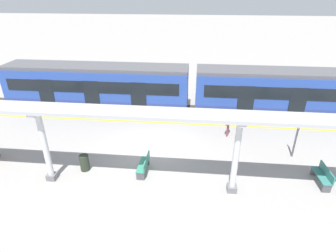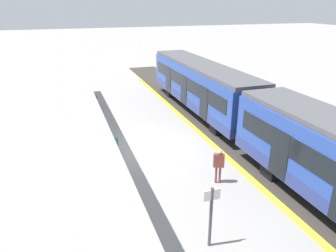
{
  "view_description": "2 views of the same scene",
  "coord_description": "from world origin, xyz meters",
  "px_view_note": "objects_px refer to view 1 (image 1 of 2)",
  "views": [
    {
      "loc": [
        13.82,
        2.4,
        8.57
      ],
      "look_at": [
        0.54,
        1.03,
        1.83
      ],
      "focal_mm": 29.55,
      "sensor_mm": 36.0,
      "label": 1
    },
    {
      "loc": [
        3.94,
        15.47,
        7.49
      ],
      "look_at": [
        -0.4,
        2.57,
        2.16
      ],
      "focal_mm": 33.98,
      "sensor_mm": 36.0,
      "label": 2
    }
  ],
  "objects_px": {
    "canopy_pillar_second": "(45,146)",
    "bench_far_end": "(323,176)",
    "platform_info_sign": "(297,136)",
    "trash_bin": "(85,163)",
    "canopy_pillar_third": "(236,157)",
    "bench_near_end": "(144,165)",
    "train_far_carriage": "(292,94)",
    "train_near_carriage": "(97,87)",
    "passenger_waiting_near_edge": "(229,122)"
  },
  "relations": [
    {
      "from": "canopy_pillar_second",
      "to": "bench_far_end",
      "type": "xyz_separation_m",
      "value": [
        -1.02,
        13.2,
        -1.45
      ]
    },
    {
      "from": "platform_info_sign",
      "to": "trash_bin",
      "type": "bearing_deg",
      "value": -77.69
    },
    {
      "from": "canopy_pillar_third",
      "to": "bench_near_end",
      "type": "xyz_separation_m",
      "value": [
        -1.06,
        -4.32,
        -1.45
      ]
    },
    {
      "from": "train_far_carriage",
      "to": "canopy_pillar_third",
      "type": "bearing_deg",
      "value": -29.34
    },
    {
      "from": "canopy_pillar_third",
      "to": "trash_bin",
      "type": "bearing_deg",
      "value": -97.12
    },
    {
      "from": "train_far_carriage",
      "to": "canopy_pillar_second",
      "type": "relative_size",
      "value": 3.64
    },
    {
      "from": "canopy_pillar_second",
      "to": "platform_info_sign",
      "type": "relative_size",
      "value": 1.7
    },
    {
      "from": "bench_near_end",
      "to": "platform_info_sign",
      "type": "relative_size",
      "value": 0.69
    },
    {
      "from": "train_near_carriage",
      "to": "canopy_pillar_second",
      "type": "height_order",
      "value": "canopy_pillar_second"
    },
    {
      "from": "canopy_pillar_second",
      "to": "passenger_waiting_near_edge",
      "type": "height_order",
      "value": "canopy_pillar_second"
    },
    {
      "from": "train_far_carriage",
      "to": "trash_bin",
      "type": "height_order",
      "value": "train_far_carriage"
    },
    {
      "from": "train_far_carriage",
      "to": "bench_near_end",
      "type": "distance_m",
      "value": 12.12
    },
    {
      "from": "train_far_carriage",
      "to": "platform_info_sign",
      "type": "relative_size",
      "value": 6.18
    },
    {
      "from": "canopy_pillar_third",
      "to": "platform_info_sign",
      "type": "bearing_deg",
      "value": 132.26
    },
    {
      "from": "canopy_pillar_second",
      "to": "platform_info_sign",
      "type": "bearing_deg",
      "value": 105.06
    },
    {
      "from": "bench_near_end",
      "to": "bench_far_end",
      "type": "xyz_separation_m",
      "value": [
        0.03,
        8.73,
        0.0
      ]
    },
    {
      "from": "train_near_carriage",
      "to": "platform_info_sign",
      "type": "distance_m",
      "value": 14.03
    },
    {
      "from": "passenger_waiting_near_edge",
      "to": "bench_far_end",
      "type": "bearing_deg",
      "value": 43.4
    },
    {
      "from": "canopy_pillar_third",
      "to": "train_near_carriage",
      "type": "bearing_deg",
      "value": -133.49
    },
    {
      "from": "canopy_pillar_third",
      "to": "passenger_waiting_near_edge",
      "type": "relative_size",
      "value": 2.3
    },
    {
      "from": "train_near_carriage",
      "to": "train_far_carriage",
      "type": "bearing_deg",
      "value": 90.0
    },
    {
      "from": "bench_far_end",
      "to": "trash_bin",
      "type": "height_order",
      "value": "trash_bin"
    },
    {
      "from": "passenger_waiting_near_edge",
      "to": "train_near_carriage",
      "type": "bearing_deg",
      "value": -109.47
    },
    {
      "from": "bench_near_end",
      "to": "platform_info_sign",
      "type": "height_order",
      "value": "platform_info_sign"
    },
    {
      "from": "train_near_carriage",
      "to": "canopy_pillar_third",
      "type": "height_order",
      "value": "canopy_pillar_third"
    },
    {
      "from": "platform_info_sign",
      "to": "canopy_pillar_second",
      "type": "bearing_deg",
      "value": -74.94
    },
    {
      "from": "trash_bin",
      "to": "passenger_waiting_near_edge",
      "type": "relative_size",
      "value": 0.54
    },
    {
      "from": "train_far_carriage",
      "to": "bench_far_end",
      "type": "distance_m",
      "value": 7.88
    },
    {
      "from": "canopy_pillar_third",
      "to": "passenger_waiting_near_edge",
      "type": "distance_m",
      "value": 5.48
    },
    {
      "from": "passenger_waiting_near_edge",
      "to": "bench_near_end",
      "type": "bearing_deg",
      "value": -46.57
    },
    {
      "from": "platform_info_sign",
      "to": "canopy_pillar_third",
      "type": "bearing_deg",
      "value": -47.74
    },
    {
      "from": "train_near_carriage",
      "to": "bench_near_end",
      "type": "height_order",
      "value": "train_near_carriage"
    },
    {
      "from": "train_far_carriage",
      "to": "trash_bin",
      "type": "distance_m",
      "value": 14.71
    },
    {
      "from": "train_far_carriage",
      "to": "bench_far_end",
      "type": "relative_size",
      "value": 8.98
    },
    {
      "from": "canopy_pillar_third",
      "to": "bench_near_end",
      "type": "relative_size",
      "value": 2.48
    },
    {
      "from": "bench_far_end",
      "to": "platform_info_sign",
      "type": "relative_size",
      "value": 0.69
    },
    {
      "from": "train_far_carriage",
      "to": "trash_bin",
      "type": "xyz_separation_m",
      "value": [
        7.84,
        -12.37,
        -1.4
      ]
    },
    {
      "from": "trash_bin",
      "to": "platform_info_sign",
      "type": "bearing_deg",
      "value": 102.31
    },
    {
      "from": "platform_info_sign",
      "to": "passenger_waiting_near_edge",
      "type": "relative_size",
      "value": 1.35
    },
    {
      "from": "bench_near_end",
      "to": "trash_bin",
      "type": "relative_size",
      "value": 1.73
    },
    {
      "from": "bench_far_end",
      "to": "trash_bin",
      "type": "xyz_separation_m",
      "value": [
        0.09,
        -11.85,
        -0.01
      ]
    },
    {
      "from": "train_far_carriage",
      "to": "canopy_pillar_second",
      "type": "xyz_separation_m",
      "value": [
        8.77,
        -13.72,
        0.06
      ]
    },
    {
      "from": "canopy_pillar_third",
      "to": "bench_far_end",
      "type": "bearing_deg",
      "value": 103.08
    },
    {
      "from": "canopy_pillar_third",
      "to": "trash_bin",
      "type": "height_order",
      "value": "canopy_pillar_third"
    },
    {
      "from": "canopy_pillar_second",
      "to": "platform_info_sign",
      "type": "height_order",
      "value": "canopy_pillar_second"
    },
    {
      "from": "bench_far_end",
      "to": "train_near_carriage",
      "type": "bearing_deg",
      "value": -119.56
    },
    {
      "from": "bench_near_end",
      "to": "trash_bin",
      "type": "bearing_deg",
      "value": -87.62
    },
    {
      "from": "train_near_carriage",
      "to": "canopy_pillar_third",
      "type": "xyz_separation_m",
      "value": [
        8.77,
        9.24,
        0.06
      ]
    },
    {
      "from": "train_far_carriage",
      "to": "canopy_pillar_third",
      "type": "relative_size",
      "value": 3.64
    },
    {
      "from": "bench_near_end",
      "to": "passenger_waiting_near_edge",
      "type": "relative_size",
      "value": 0.93
    }
  ]
}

